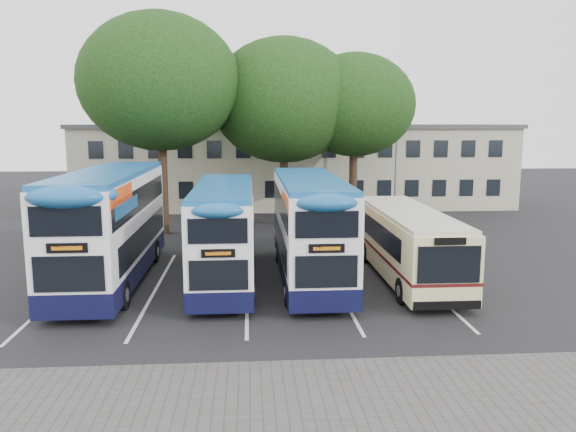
{
  "coord_description": "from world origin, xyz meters",
  "views": [
    {
      "loc": [
        -3.64,
        -16.17,
        6.31
      ],
      "look_at": [
        -2.15,
        5.0,
        2.78
      ],
      "focal_mm": 35.0,
      "sensor_mm": 36.0,
      "label": 1
    }
  ],
  "objects_px": {
    "tree_mid": "(284,101)",
    "bus_dd_left": "(111,221)",
    "lamp_post": "(397,142)",
    "bus_dd_mid": "(225,229)",
    "bus_dd_right": "(309,224)",
    "bus_single": "(407,240)",
    "tree_right": "(354,105)",
    "tree_left": "(160,82)"
  },
  "relations": [
    {
      "from": "tree_right",
      "to": "bus_dd_mid",
      "type": "xyz_separation_m",
      "value": [
        -7.48,
        -12.5,
        -5.22
      ]
    },
    {
      "from": "bus_dd_left",
      "to": "bus_dd_right",
      "type": "distance_m",
      "value": 7.91
    },
    {
      "from": "tree_right",
      "to": "bus_dd_mid",
      "type": "distance_m",
      "value": 15.47
    },
    {
      "from": "bus_dd_left",
      "to": "bus_dd_right",
      "type": "bearing_deg",
      "value": -1.45
    },
    {
      "from": "lamp_post",
      "to": "bus_dd_left",
      "type": "height_order",
      "value": "lamp_post"
    },
    {
      "from": "tree_right",
      "to": "bus_single",
      "type": "relative_size",
      "value": 1.11
    },
    {
      "from": "bus_dd_left",
      "to": "bus_dd_mid",
      "type": "xyz_separation_m",
      "value": [
        4.5,
        -0.31,
        -0.31
      ]
    },
    {
      "from": "tree_right",
      "to": "bus_dd_right",
      "type": "distance_m",
      "value": 13.99
    },
    {
      "from": "lamp_post",
      "to": "bus_dd_left",
      "type": "bearing_deg",
      "value": -137.59
    },
    {
      "from": "lamp_post",
      "to": "tree_left",
      "type": "bearing_deg",
      "value": -165.06
    },
    {
      "from": "lamp_post",
      "to": "bus_dd_left",
      "type": "distance_m",
      "value": 20.65
    },
    {
      "from": "bus_dd_right",
      "to": "bus_single",
      "type": "distance_m",
      "value": 4.07
    },
    {
      "from": "tree_right",
      "to": "bus_single",
      "type": "bearing_deg",
      "value": -90.32
    },
    {
      "from": "bus_single",
      "to": "tree_right",
      "type": "bearing_deg",
      "value": 89.68
    },
    {
      "from": "lamp_post",
      "to": "bus_single",
      "type": "xyz_separation_m",
      "value": [
        -3.21,
        -14.14,
        -3.48
      ]
    },
    {
      "from": "tree_left",
      "to": "bus_dd_mid",
      "type": "bearing_deg",
      "value": -69.3
    },
    {
      "from": "bus_dd_mid",
      "to": "lamp_post",
      "type": "bearing_deg",
      "value": 53.05
    },
    {
      "from": "lamp_post",
      "to": "tree_right",
      "type": "distance_m",
      "value": 4.22
    },
    {
      "from": "tree_mid",
      "to": "bus_dd_right",
      "type": "xyz_separation_m",
      "value": [
        0.24,
        -12.39,
        -5.34
      ]
    },
    {
      "from": "lamp_post",
      "to": "bus_single",
      "type": "relative_size",
      "value": 0.95
    },
    {
      "from": "tree_mid",
      "to": "bus_single",
      "type": "relative_size",
      "value": 1.2
    },
    {
      "from": "tree_mid",
      "to": "bus_single",
      "type": "height_order",
      "value": "tree_mid"
    },
    {
      "from": "bus_dd_mid",
      "to": "bus_dd_right",
      "type": "distance_m",
      "value": 3.41
    },
    {
      "from": "lamp_post",
      "to": "tree_mid",
      "type": "height_order",
      "value": "tree_mid"
    },
    {
      "from": "bus_dd_left",
      "to": "bus_single",
      "type": "height_order",
      "value": "bus_dd_left"
    },
    {
      "from": "lamp_post",
      "to": "bus_dd_right",
      "type": "relative_size",
      "value": 0.9
    },
    {
      "from": "tree_mid",
      "to": "bus_dd_left",
      "type": "distance_m",
      "value": 15.31
    },
    {
      "from": "lamp_post",
      "to": "bus_dd_right",
      "type": "xyz_separation_m",
      "value": [
        -7.22,
        -14.01,
        -2.78
      ]
    },
    {
      "from": "lamp_post",
      "to": "bus_dd_mid",
      "type": "relative_size",
      "value": 0.96
    },
    {
      "from": "bus_single",
      "to": "bus_dd_right",
      "type": "bearing_deg",
      "value": 178.21
    },
    {
      "from": "tree_mid",
      "to": "bus_dd_right",
      "type": "height_order",
      "value": "tree_mid"
    },
    {
      "from": "bus_dd_left",
      "to": "bus_dd_mid",
      "type": "relative_size",
      "value": 1.14
    },
    {
      "from": "bus_dd_mid",
      "to": "tree_left",
      "type": "bearing_deg",
      "value": 110.7
    },
    {
      "from": "tree_right",
      "to": "bus_single",
      "type": "height_order",
      "value": "tree_right"
    },
    {
      "from": "tree_right",
      "to": "bus_dd_left",
      "type": "distance_m",
      "value": 17.78
    },
    {
      "from": "tree_mid",
      "to": "bus_dd_mid",
      "type": "bearing_deg",
      "value": -104.19
    },
    {
      "from": "bus_dd_right",
      "to": "bus_single",
      "type": "xyz_separation_m",
      "value": [
        4.0,
        -0.12,
        -0.7
      ]
    },
    {
      "from": "tree_right",
      "to": "lamp_post",
      "type": "bearing_deg",
      "value": 27.34
    },
    {
      "from": "lamp_post",
      "to": "bus_dd_right",
      "type": "height_order",
      "value": "lamp_post"
    },
    {
      "from": "bus_dd_mid",
      "to": "bus_single",
      "type": "distance_m",
      "value": 7.43
    },
    {
      "from": "tree_mid",
      "to": "bus_dd_left",
      "type": "xyz_separation_m",
      "value": [
        -7.66,
        -12.19,
        -5.18
      ]
    },
    {
      "from": "bus_dd_right",
      "to": "bus_single",
      "type": "bearing_deg",
      "value": -1.79
    }
  ]
}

